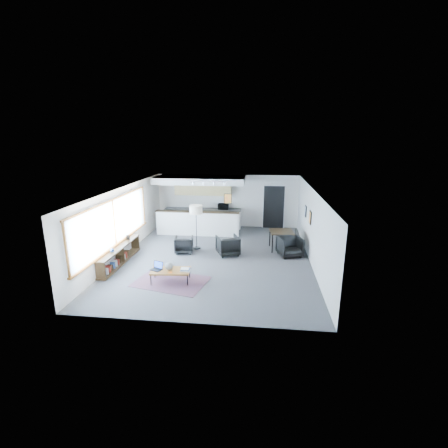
# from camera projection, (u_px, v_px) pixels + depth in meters

# --- Properties ---
(room) EXTENTS (7.02, 9.02, 2.62)m
(room) POSITION_uv_depth(u_px,v_px,m) (215.00, 224.00, 11.92)
(room) COLOR #464649
(room) RESTS_ON ground
(window) EXTENTS (0.10, 5.95, 1.66)m
(window) POSITION_uv_depth(u_px,v_px,m) (114.00, 224.00, 11.40)
(window) COLOR #8CBFFF
(window) RESTS_ON room
(console) EXTENTS (0.35, 3.00, 0.80)m
(console) POSITION_uv_depth(u_px,v_px,m) (119.00, 255.00, 11.53)
(console) COLOR #2F2010
(console) RESTS_ON floor
(kitchenette) EXTENTS (4.20, 1.96, 2.60)m
(kitchenette) POSITION_uv_depth(u_px,v_px,m) (201.00, 202.00, 15.59)
(kitchenette) COLOR white
(kitchenette) RESTS_ON floor
(doorway) EXTENTS (1.10, 0.12, 2.15)m
(doorway) POSITION_uv_depth(u_px,v_px,m) (274.00, 207.00, 15.97)
(doorway) COLOR black
(doorway) RESTS_ON room
(track_light) EXTENTS (1.60, 0.07, 0.15)m
(track_light) POSITION_uv_depth(u_px,v_px,m) (208.00, 182.00, 13.77)
(track_light) COLOR silver
(track_light) RESTS_ON room
(wall_art_lower) EXTENTS (0.03, 0.38, 0.48)m
(wall_art_lower) POSITION_uv_depth(u_px,v_px,m) (310.00, 217.00, 11.86)
(wall_art_lower) COLOR black
(wall_art_lower) RESTS_ON room
(wall_art_upper) EXTENTS (0.03, 0.34, 0.44)m
(wall_art_upper) POSITION_uv_depth(u_px,v_px,m) (305.00, 211.00, 13.12)
(wall_art_upper) COLOR black
(wall_art_upper) RESTS_ON room
(kilim_rug) EXTENTS (2.47, 1.94, 0.01)m
(kilim_rug) POSITION_uv_depth(u_px,v_px,m) (171.00, 281.00, 10.20)
(kilim_rug) COLOR #52303F
(kilim_rug) RESTS_ON floor
(coffee_table) EXTENTS (1.28, 0.78, 0.40)m
(coffee_table) POSITION_uv_depth(u_px,v_px,m) (171.00, 271.00, 10.10)
(coffee_table) COLOR brown
(coffee_table) RESTS_ON floor
(laptop) EXTENTS (0.42, 0.38, 0.24)m
(laptop) POSITION_uv_depth(u_px,v_px,m) (157.00, 267.00, 10.13)
(laptop) COLOR black
(laptop) RESTS_ON coffee_table
(ceramic_pot) EXTENTS (0.24, 0.24, 0.24)m
(ceramic_pot) POSITION_uv_depth(u_px,v_px,m) (169.00, 266.00, 10.07)
(ceramic_pot) COLOR gray
(ceramic_pot) RESTS_ON coffee_table
(book_stack) EXTENTS (0.31, 0.25, 0.09)m
(book_stack) POSITION_uv_depth(u_px,v_px,m) (185.00, 270.00, 10.02)
(book_stack) COLOR silver
(book_stack) RESTS_ON coffee_table
(coaster) EXTENTS (0.14, 0.14, 0.01)m
(coaster) POSITION_uv_depth(u_px,v_px,m) (170.00, 272.00, 9.90)
(coaster) COLOR #E5590C
(coaster) RESTS_ON coffee_table
(armchair_left) EXTENTS (0.77, 0.73, 0.70)m
(armchair_left) POSITION_uv_depth(u_px,v_px,m) (184.00, 244.00, 12.69)
(armchair_left) COLOR black
(armchair_left) RESTS_ON floor
(armchair_right) EXTENTS (1.01, 0.98, 0.81)m
(armchair_right) POSITION_uv_depth(u_px,v_px,m) (228.00, 244.00, 12.44)
(armchair_right) COLOR black
(armchair_right) RESTS_ON floor
(floor_lamp) EXTENTS (0.53, 0.53, 1.79)m
(floor_lamp) POSITION_uv_depth(u_px,v_px,m) (196.00, 211.00, 12.83)
(floor_lamp) COLOR black
(floor_lamp) RESTS_ON floor
(dining_table) EXTENTS (1.00, 1.00, 0.77)m
(dining_table) POSITION_uv_depth(u_px,v_px,m) (281.00, 233.00, 12.94)
(dining_table) COLOR #2F2010
(dining_table) RESTS_ON floor
(dining_chair_near) EXTENTS (0.87, 0.84, 0.72)m
(dining_chair_near) POSITION_uv_depth(u_px,v_px,m) (290.00, 247.00, 12.31)
(dining_chair_near) COLOR black
(dining_chair_near) RESTS_ON floor
(dining_chair_far) EXTENTS (0.73, 0.69, 0.68)m
(dining_chair_far) POSITION_uv_depth(u_px,v_px,m) (286.00, 239.00, 13.36)
(dining_chair_far) COLOR black
(dining_chair_far) RESTS_ON floor
(microwave) EXTENTS (0.52, 0.29, 0.35)m
(microwave) POSITION_uv_depth(u_px,v_px,m) (223.00, 206.00, 15.97)
(microwave) COLOR black
(microwave) RESTS_ON kitchenette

